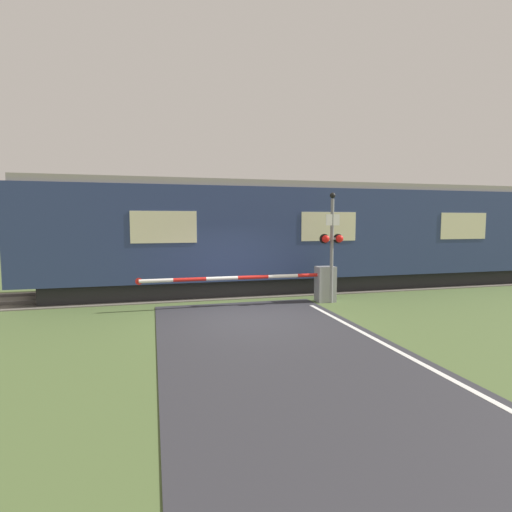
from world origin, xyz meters
TOP-DOWN VIEW (x-y plane):
  - ground_plane at (0.00, 0.00)m, footprint 80.00×80.00m
  - track_bed at (0.00, 4.15)m, footprint 36.00×3.20m
  - train at (3.54, 4.15)m, footprint 20.62×2.93m
  - crossing_barrier at (2.36, 1.52)m, footprint 6.20×0.44m
  - signal_post at (3.02, 1.31)m, footprint 0.77×0.26m

SIDE VIEW (x-z plane):
  - ground_plane at x=0.00m, z-range 0.00..0.00m
  - track_bed at x=0.00m, z-range -0.04..0.09m
  - crossing_barrier at x=2.36m, z-range 0.06..1.21m
  - signal_post at x=3.02m, z-range 0.24..3.75m
  - train at x=3.54m, z-range 0.05..4.06m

